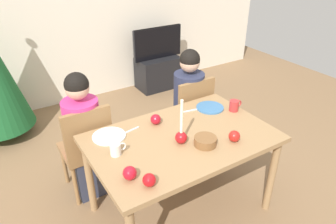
{
  "coord_description": "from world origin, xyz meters",
  "views": [
    {
      "loc": [
        -1.14,
        -1.63,
        2.08
      ],
      "look_at": [
        0.0,
        0.2,
        0.87
      ],
      "focal_mm": 33.57,
      "sensor_mm": 36.0,
      "label": 1
    }
  ],
  "objects_px": {
    "tv": "(158,43)",
    "mug_left": "(116,149)",
    "chair_right": "(190,113)",
    "plate_left": "(109,136)",
    "tv_stand": "(158,73)",
    "mug_right": "(234,106)",
    "apple_by_right_mug": "(156,119)",
    "person_right_child": "(188,107)",
    "apple_far_edge": "(149,180)",
    "chair_left": "(87,146)",
    "person_left_child": "(85,138)",
    "apple_near_candle": "(130,173)",
    "dining_table": "(182,146)",
    "apple_by_left_plate": "(234,136)",
    "plate_right": "(210,108)",
    "bowl_walnuts": "(205,141)",
    "candle_centerpiece": "(181,135)"
  },
  "relations": [
    {
      "from": "dining_table",
      "to": "bowl_walnuts",
      "type": "relative_size",
      "value": 8.46
    },
    {
      "from": "apple_by_left_plate",
      "to": "apple_far_edge",
      "type": "relative_size",
      "value": 1.02
    },
    {
      "from": "apple_by_right_mug",
      "to": "chair_right",
      "type": "bearing_deg",
      "value": 29.89
    },
    {
      "from": "person_left_child",
      "to": "apple_near_candle",
      "type": "height_order",
      "value": "person_left_child"
    },
    {
      "from": "tv",
      "to": "apple_far_edge",
      "type": "xyz_separation_m",
      "value": [
        -1.6,
        -2.64,
        0.08
      ]
    },
    {
      "from": "chair_right",
      "to": "person_left_child",
      "type": "relative_size",
      "value": 0.77
    },
    {
      "from": "dining_table",
      "to": "person_left_child",
      "type": "height_order",
      "value": "person_left_child"
    },
    {
      "from": "tv_stand",
      "to": "apple_far_edge",
      "type": "distance_m",
      "value": 3.14
    },
    {
      "from": "dining_table",
      "to": "person_right_child",
      "type": "relative_size",
      "value": 1.19
    },
    {
      "from": "mug_left",
      "to": "apple_by_left_plate",
      "type": "relative_size",
      "value": 1.4
    },
    {
      "from": "dining_table",
      "to": "apple_by_left_plate",
      "type": "height_order",
      "value": "apple_by_left_plate"
    },
    {
      "from": "plate_left",
      "to": "apple_near_candle",
      "type": "height_order",
      "value": "apple_near_candle"
    },
    {
      "from": "chair_left",
      "to": "person_left_child",
      "type": "height_order",
      "value": "person_left_child"
    },
    {
      "from": "chair_left",
      "to": "plate_right",
      "type": "bearing_deg",
      "value": -19.35
    },
    {
      "from": "dining_table",
      "to": "mug_left",
      "type": "xyz_separation_m",
      "value": [
        -0.51,
        0.06,
        0.13
      ]
    },
    {
      "from": "bowl_walnuts",
      "to": "dining_table",
      "type": "bearing_deg",
      "value": 115.26
    },
    {
      "from": "dining_table",
      "to": "plate_left",
      "type": "distance_m",
      "value": 0.56
    },
    {
      "from": "apple_by_right_mug",
      "to": "mug_right",
      "type": "bearing_deg",
      "value": -13.41
    },
    {
      "from": "tv_stand",
      "to": "tv",
      "type": "distance_m",
      "value": 0.47
    },
    {
      "from": "candle_centerpiece",
      "to": "plate_left",
      "type": "relative_size",
      "value": 1.39
    },
    {
      "from": "chair_left",
      "to": "mug_right",
      "type": "relative_size",
      "value": 7.15
    },
    {
      "from": "tv_stand",
      "to": "mug_right",
      "type": "xyz_separation_m",
      "value": [
        -0.51,
        -2.2,
        0.56
      ]
    },
    {
      "from": "apple_by_right_mug",
      "to": "mug_left",
      "type": "bearing_deg",
      "value": -154.44
    },
    {
      "from": "person_left_child",
      "to": "mug_left",
      "type": "relative_size",
      "value": 9.77
    },
    {
      "from": "chair_right",
      "to": "plate_left",
      "type": "xyz_separation_m",
      "value": [
        -0.99,
        -0.32,
        0.24
      ]
    },
    {
      "from": "tv_stand",
      "to": "bowl_walnuts",
      "type": "relative_size",
      "value": 3.87
    },
    {
      "from": "apple_by_left_plate",
      "to": "tv_stand",
      "type": "bearing_deg",
      "value": 71.81
    },
    {
      "from": "plate_right",
      "to": "apple_by_left_plate",
      "type": "distance_m",
      "value": 0.53
    },
    {
      "from": "person_left_child",
      "to": "person_right_child",
      "type": "relative_size",
      "value": 1.0
    },
    {
      "from": "tv",
      "to": "plate_left",
      "type": "distance_m",
      "value": 2.57
    },
    {
      "from": "candle_centerpiece",
      "to": "apple_by_right_mug",
      "type": "xyz_separation_m",
      "value": [
        -0.02,
        0.33,
        -0.03
      ]
    },
    {
      "from": "dining_table",
      "to": "chair_right",
      "type": "height_order",
      "value": "chair_right"
    },
    {
      "from": "chair_right",
      "to": "apple_near_candle",
      "type": "bearing_deg",
      "value": -142.02
    },
    {
      "from": "candle_centerpiece",
      "to": "bowl_walnuts",
      "type": "relative_size",
      "value": 2.13
    },
    {
      "from": "plate_left",
      "to": "mug_right",
      "type": "bearing_deg",
      "value": -9.91
    },
    {
      "from": "person_left_child",
      "to": "apple_by_right_mug",
      "type": "bearing_deg",
      "value": -37.24
    },
    {
      "from": "person_right_child",
      "to": "apple_near_candle",
      "type": "bearing_deg",
      "value": -140.95
    },
    {
      "from": "mug_left",
      "to": "mug_right",
      "type": "xyz_separation_m",
      "value": [
        1.13,
        0.04,
        0.0
      ]
    },
    {
      "from": "person_right_child",
      "to": "mug_right",
      "type": "distance_m",
      "value": 0.59
    },
    {
      "from": "plate_left",
      "to": "apple_by_right_mug",
      "type": "distance_m",
      "value": 0.4
    },
    {
      "from": "dining_table",
      "to": "plate_right",
      "type": "bearing_deg",
      "value": 27.69
    },
    {
      "from": "apple_by_left_plate",
      "to": "mug_left",
      "type": "bearing_deg",
      "value": 158.96
    },
    {
      "from": "chair_left",
      "to": "tv",
      "type": "xyz_separation_m",
      "value": [
        1.7,
        1.69,
        0.2
      ]
    },
    {
      "from": "person_right_child",
      "to": "apple_far_edge",
      "type": "distance_m",
      "value": 1.41
    },
    {
      "from": "mug_right",
      "to": "apple_by_right_mug",
      "type": "distance_m",
      "value": 0.71
    },
    {
      "from": "mug_right",
      "to": "apple_by_left_plate",
      "type": "xyz_separation_m",
      "value": [
        -0.32,
        -0.35,
        -0.01
      ]
    },
    {
      "from": "bowl_walnuts",
      "to": "apple_near_candle",
      "type": "bearing_deg",
      "value": -176.09
    },
    {
      "from": "apple_near_candle",
      "to": "dining_table",
      "type": "bearing_deg",
      "value": 22.04
    },
    {
      "from": "tv",
      "to": "mug_left",
      "type": "bearing_deg",
      "value": -126.27
    },
    {
      "from": "person_right_child",
      "to": "apple_by_left_plate",
      "type": "xyz_separation_m",
      "value": [
        -0.22,
        -0.89,
        0.22
      ]
    }
  ]
}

